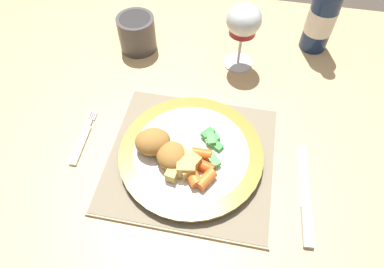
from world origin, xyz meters
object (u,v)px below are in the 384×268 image
Objects in this scene: drinking_cup at (137,32)px; dinner_plate at (189,154)px; dining_table at (197,153)px; wine_glass at (243,23)px; table_knife at (305,202)px; fork at (82,141)px; bottle at (324,11)px.

dinner_plate is at bearing -57.96° from drinking_cup.
dining_table is 0.29m from wine_glass.
dinner_plate reaches higher than dining_table.
dinner_plate is 0.22m from table_knife.
fork is at bearing -96.11° from drinking_cup.
bottle reaches higher than drinking_cup.
dinner_plate is 0.34m from drinking_cup.
bottle reaches higher than fork.
dinner_plate is 1.34× the size of table_knife.
bottle is 0.43m from drinking_cup.
table_knife is at bearing -40.46° from drinking_cup.
drinking_cup reaches higher than fork.
dinner_plate is 0.21m from fork.
dinner_plate is 3.07× the size of drinking_cup.
dining_table is at bearing -104.82° from wine_glass.
table_knife is at bearing -13.01° from dinner_plate.
dining_table is at bearing 85.70° from dinner_plate.
wine_glass is at bearing 45.65° from fork.
drinking_cup is at bearing 129.23° from dining_table.
fork is at bearing -139.82° from bottle.
table_knife reaches higher than fork.
fork is at bearing -134.35° from wine_glass.
drinking_cup is (0.03, 0.29, 0.04)m from fork.
wine_glass is at bearing 75.18° from dining_table.
wine_glass reaches higher than drinking_cup.
dining_table is 0.32m from drinking_cup.
dining_table is at bearing 16.51° from fork.
bottle is at bearing 87.83° from table_knife.
drinking_cup is (-0.19, 0.23, 0.12)m from dining_table.
table_knife is at bearing -92.17° from bottle.
dinner_plate is at bearing -94.30° from dining_table.
table_knife is 0.53m from drinking_cup.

